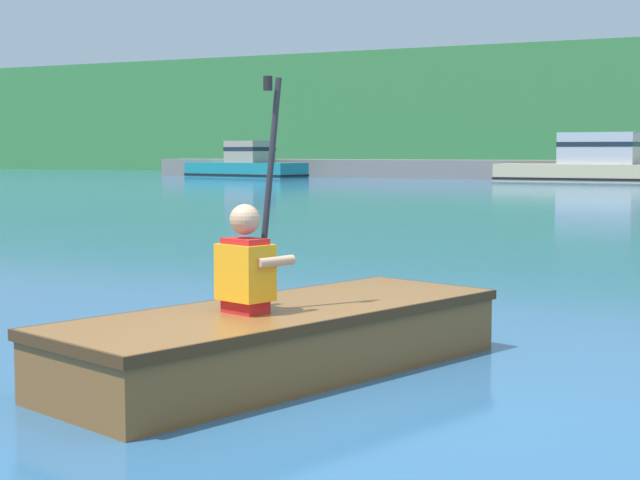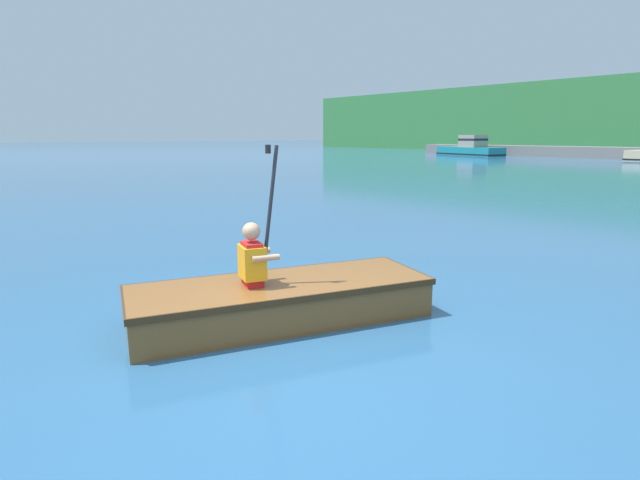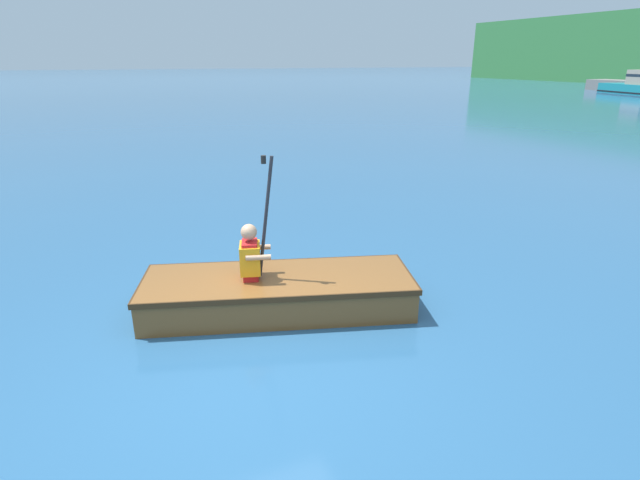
{
  "view_description": "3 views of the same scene",
  "coord_description": "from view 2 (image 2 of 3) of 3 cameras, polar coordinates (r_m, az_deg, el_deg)",
  "views": [
    {
      "loc": [
        1.62,
        -4.31,
        1.29
      ],
      "look_at": [
        -1.03,
        1.15,
        0.74
      ],
      "focal_mm": 55.0,
      "sensor_mm": 36.0,
      "label": 1
    },
    {
      "loc": [
        2.77,
        -2.12,
        1.79
      ],
      "look_at": [
        -1.03,
        1.15,
        0.74
      ],
      "focal_mm": 28.0,
      "sensor_mm": 36.0,
      "label": 2
    },
    {
      "loc": [
        3.67,
        -0.94,
        2.61
      ],
      "look_at": [
        -1.03,
        1.15,
        0.74
      ],
      "focal_mm": 28.0,
      "sensor_mm": 36.0,
      "label": 3
    }
  ],
  "objects": [
    {
      "name": "ground_plane",
      "position": [
        3.92,
        -3.04,
        -15.4
      ],
      "size": [
        300.0,
        300.0,
        0.0
      ],
      "primitive_type": "plane",
      "color": "#28567F"
    },
    {
      "name": "moored_boat_dock_west_end",
      "position": [
        48.66,
        16.82,
        9.96
      ],
      "size": [
        6.98,
        3.6,
        1.84
      ],
      "color": "#197A84",
      "rests_on": "ground"
    },
    {
      "name": "rowboat_foreground",
      "position": [
        4.97,
        -3.97,
        -6.6
      ],
      "size": [
        1.85,
        3.08,
        0.39
      ],
      "color": "brown",
      "rests_on": "ground"
    },
    {
      "name": "person_paddler",
      "position": [
        4.76,
        -7.65,
        -1.9
      ],
      "size": [
        0.42,
        0.42,
        1.32
      ],
      "color": "red",
      "rests_on": "rowboat_foreground"
    }
  ]
}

